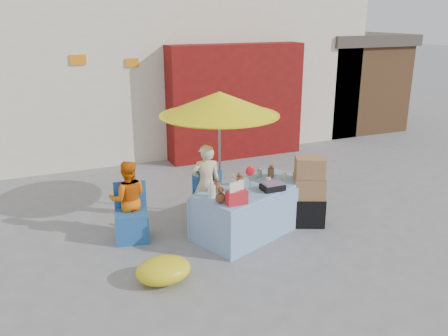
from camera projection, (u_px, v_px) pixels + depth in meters
name	position (u px, v px, depth m)	size (l,w,h in m)	color
ground	(219.00, 248.00, 6.87)	(80.00, 80.00, 0.00)	slate
backdrop	(127.00, 19.00, 12.65)	(14.00, 8.00, 7.80)	silver
market_table	(253.00, 209.00, 7.30)	(2.10, 1.54, 1.16)	#7F9CCC
chair_left	(132.00, 223.00, 7.08)	(0.56, 0.55, 0.85)	#21569A
chair_right	(210.00, 210.00, 7.55)	(0.56, 0.55, 0.85)	#21569A
vendor_orange	(128.00, 199.00, 7.09)	(0.58, 0.45, 1.19)	orange
vendor_beige	(206.00, 184.00, 7.54)	(0.48, 0.31, 1.30)	beige
umbrella	(219.00, 104.00, 7.40)	(1.90, 1.90, 2.09)	gray
box_stack	(309.00, 194.00, 7.50)	(0.63, 0.59, 1.13)	black
tarp_bundle	(163.00, 270.00, 5.97)	(0.70, 0.56, 0.32)	yellow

